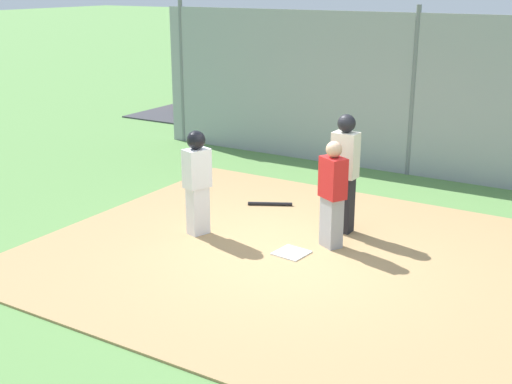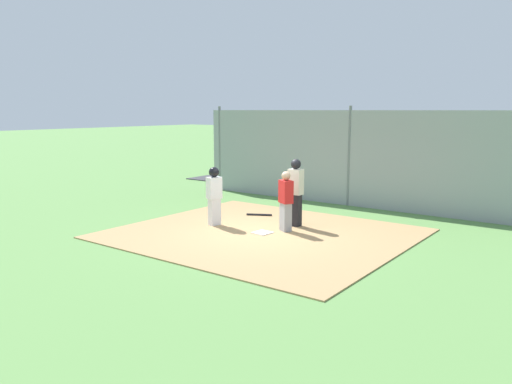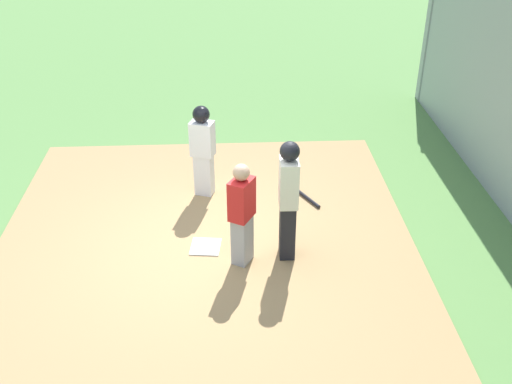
{
  "view_description": "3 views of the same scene",
  "coord_description": "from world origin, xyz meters",
  "px_view_note": "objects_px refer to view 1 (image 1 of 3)",
  "views": [
    {
      "loc": [
        -4.23,
        7.9,
        3.81
      ],
      "look_at": [
        0.74,
        -0.23,
        0.78
      ],
      "focal_mm": 47.06,
      "sensor_mm": 36.0,
      "label": 1
    },
    {
      "loc": [
        -7.46,
        10.33,
        3.22
      ],
      "look_at": [
        0.88,
        -0.9,
        0.91
      ],
      "focal_mm": 35.11,
      "sensor_mm": 36.0,
      "label": 2
    },
    {
      "loc": [
        -7.44,
        -0.38,
        5.38
      ],
      "look_at": [
        0.38,
        -0.79,
        0.76
      ],
      "focal_mm": 42.07,
      "sensor_mm": 36.0,
      "label": 3
    }
  ],
  "objects_px": {
    "runner": "(197,176)",
    "umpire": "(345,170)",
    "home_plate": "(291,253)",
    "catcher": "(332,193)",
    "parked_car_red": "(256,92)",
    "baseball_bat": "(270,204)"
  },
  "relations": [
    {
      "from": "home_plate",
      "to": "catcher",
      "type": "bearing_deg",
      "value": -123.25
    },
    {
      "from": "runner",
      "to": "parked_car_red",
      "type": "distance_m",
      "value": 10.05
    },
    {
      "from": "baseball_bat",
      "to": "catcher",
      "type": "bearing_deg",
      "value": 118.06
    },
    {
      "from": "home_plate",
      "to": "baseball_bat",
      "type": "relative_size",
      "value": 0.57
    },
    {
      "from": "catcher",
      "to": "umpire",
      "type": "distance_m",
      "value": 0.69
    },
    {
      "from": "home_plate",
      "to": "catcher",
      "type": "height_order",
      "value": "catcher"
    },
    {
      "from": "runner",
      "to": "umpire",
      "type": "bearing_deg",
      "value": 52.43
    },
    {
      "from": "catcher",
      "to": "parked_car_red",
      "type": "bearing_deg",
      "value": -113.3
    },
    {
      "from": "home_plate",
      "to": "runner",
      "type": "xyz_separation_m",
      "value": [
        1.62,
        0.04,
        0.92
      ]
    },
    {
      "from": "home_plate",
      "to": "parked_car_red",
      "type": "bearing_deg",
      "value": -55.87
    },
    {
      "from": "catcher",
      "to": "parked_car_red",
      "type": "height_order",
      "value": "catcher"
    },
    {
      "from": "catcher",
      "to": "baseball_bat",
      "type": "xyz_separation_m",
      "value": [
        1.71,
        -1.15,
        -0.8
      ]
    },
    {
      "from": "catcher",
      "to": "parked_car_red",
      "type": "xyz_separation_m",
      "value": [
        6.44,
        -8.41,
        -0.24
      ]
    },
    {
      "from": "umpire",
      "to": "baseball_bat",
      "type": "bearing_deg",
      "value": -105.73
    },
    {
      "from": "runner",
      "to": "parked_car_red",
      "type": "relative_size",
      "value": 0.39
    },
    {
      "from": "umpire",
      "to": "runner",
      "type": "relative_size",
      "value": 1.14
    },
    {
      "from": "home_plate",
      "to": "umpire",
      "type": "xyz_separation_m",
      "value": [
        -0.25,
        -1.21,
        0.98
      ]
    },
    {
      "from": "catcher",
      "to": "baseball_bat",
      "type": "distance_m",
      "value": 2.21
    },
    {
      "from": "home_plate",
      "to": "runner",
      "type": "distance_m",
      "value": 1.86
    },
    {
      "from": "parked_car_red",
      "to": "home_plate",
      "type": "bearing_deg",
      "value": 124.04
    },
    {
      "from": "umpire",
      "to": "runner",
      "type": "distance_m",
      "value": 2.25
    },
    {
      "from": "catcher",
      "to": "umpire",
      "type": "bearing_deg",
      "value": -140.97
    }
  ]
}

